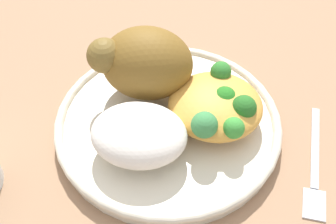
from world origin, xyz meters
The scene contains 6 objects.
ground_plane centered at (0.00, 0.00, 0.00)m, with size 2.00×2.00×0.00m, color #987051.
plate centered at (0.00, 0.00, 0.01)m, with size 0.25×0.25×0.02m.
roasted_chicken centered at (0.03, -0.04, 0.06)m, with size 0.11×0.08×0.08m.
rice_pile centered at (0.02, 0.04, 0.04)m, with size 0.10×0.08×0.04m, color silver.
mac_cheese_with_broccoli centered at (-0.05, -0.01, 0.04)m, with size 0.10×0.10×0.05m.
fork centered at (-0.16, 0.03, 0.00)m, with size 0.03×0.14×0.01m.
Camera 1 is at (-0.05, 0.32, 0.39)m, focal length 48.39 mm.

